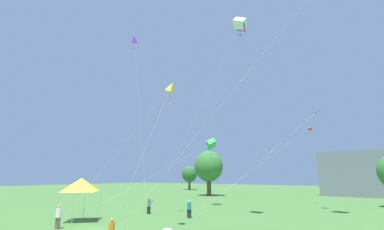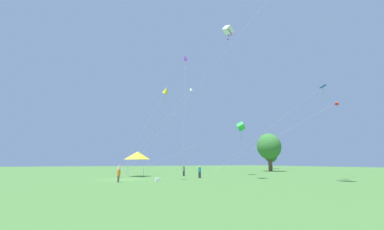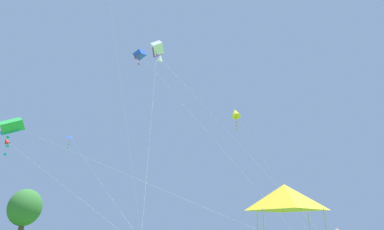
{
  "view_description": "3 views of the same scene",
  "coord_description": "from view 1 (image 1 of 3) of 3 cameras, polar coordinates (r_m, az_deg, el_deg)",
  "views": [
    {
      "loc": [
        17.36,
        -11.29,
        3.9
      ],
      "look_at": [
        3.04,
        8.38,
        9.73
      ],
      "focal_mm": 24.0,
      "sensor_mm": 36.0,
      "label": 1
    },
    {
      "loc": [
        29.27,
        -3.23,
        2.08
      ],
      "look_at": [
        3.09,
        8.04,
        8.43
      ],
      "focal_mm": 20.0,
      "sensor_mm": 36.0,
      "label": 2
    },
    {
      "loc": [
        -20.18,
        5.34,
        1.73
      ],
      "look_at": [
        4.73,
        7.79,
        11.29
      ],
      "focal_mm": 28.0,
      "sensor_mm": 36.0,
      "label": 3
    }
  ],
  "objects": [
    {
      "name": "kite_white_diamond_1",
      "position": [
        29.53,
        -5.21,
        5.86
      ],
      "size": [
        1.99,
        10.92,
        14.06
      ],
      "color": "silver",
      "rests_on": "ground"
    },
    {
      "name": "kite_white_box_3",
      "position": [
        30.01,
        10.62,
        19.25
      ],
      "size": [
        11.51,
        2.81,
        20.88
      ],
      "color": "silver",
      "rests_on": "ground"
    },
    {
      "name": "kite_blue_delta_2",
      "position": [
        35.39,
        25.93,
        0.49
      ],
      "size": [
        10.19,
        13.13,
        12.12
      ],
      "color": "silver",
      "rests_on": "ground"
    },
    {
      "name": "kite_green_box_0",
      "position": [
        36.73,
        4.26,
        -6.44
      ],
      "size": [
        2.43,
        21.09,
        9.25
      ],
      "color": "silver",
      "rests_on": "ground"
    },
    {
      "name": "tree_far_right",
      "position": [
        55.45,
        3.73,
        -11.33
      ],
      "size": [
        6.1,
        5.49,
        9.2
      ],
      "color": "brown",
      "rests_on": "ground"
    },
    {
      "name": "festival_tent",
      "position": [
        26.29,
        -23.41,
        -14.04
      ],
      "size": [
        2.83,
        2.83,
        3.75
      ],
      "color": "#B7B7BC",
      "rests_on": "ground"
    },
    {
      "name": "kite_purple_diamond_6",
      "position": [
        42.49,
        -12.72,
        16.04
      ],
      "size": [
        8.25,
        4.02,
        25.38
      ],
      "color": "silver",
      "rests_on": "ground"
    },
    {
      "name": "kite_yellow_diamond_7",
      "position": [
        21.45,
        -4.71,
        6.11
      ],
      "size": [
        1.3,
        6.14,
        11.67
      ],
      "color": "silver",
      "rests_on": "ground"
    },
    {
      "name": "person_white_shirt",
      "position": [
        23.51,
        -27.54,
        -19.25
      ],
      "size": [
        0.41,
        0.41,
        1.75
      ],
      "rotation": [
        0.0,
        0.0,
        4.6
      ],
      "color": "brown",
      "rests_on": "ground"
    },
    {
      "name": "kite_red_diamond_4",
      "position": [
        41.45,
        24.63,
        -2.65
      ],
      "size": [
        8.42,
        19.26,
        11.31
      ],
      "color": "silver",
      "rests_on": "ground"
    },
    {
      "name": "person_grey_shirt",
      "position": [
        29.54,
        -9.57,
        -19.23
      ],
      "size": [
        0.37,
        0.37,
        1.56
      ],
      "rotation": [
        0.0,
        0.0,
        2.69
      ],
      "color": "#282833",
      "rests_on": "ground"
    },
    {
      "name": "tree_near_right",
      "position": [
        79.34,
        -0.57,
        -13.0
      ],
      "size": [
        4.66,
        4.19,
        7.03
      ],
      "color": "brown",
      "rests_on": "ground"
    },
    {
      "name": "person_teal_shirt",
      "position": [
        26.45,
        -0.64,
        -20.02
      ],
      "size": [
        0.39,
        0.39,
        1.63
      ],
      "rotation": [
        0.0,
        0.0,
        1.73
      ],
      "color": "#282833",
      "rests_on": "ground"
    }
  ]
}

